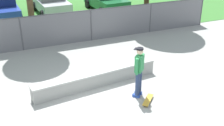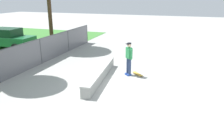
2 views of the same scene
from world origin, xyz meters
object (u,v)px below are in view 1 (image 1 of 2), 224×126
(concrete_ledge, at_px, (97,78))
(car_silver, at_px, (51,2))
(car_blue, at_px, (2,7))
(skateboarder, at_px, (139,70))
(skateboard, at_px, (148,100))

(concrete_ledge, height_order, car_silver, car_silver)
(car_blue, xyz_separation_m, car_silver, (3.20, 0.35, 0.00))
(skateboarder, height_order, skateboard, skateboarder)
(skateboard, height_order, car_blue, car_blue)
(car_blue, bearing_deg, skateboard, -72.12)
(skateboarder, xyz_separation_m, skateboard, (0.13, -0.49, -0.96))
(car_blue, distance_m, car_silver, 3.22)
(concrete_ledge, relative_size, skateboarder, 2.71)
(skateboarder, height_order, car_silver, skateboarder)
(skateboarder, bearing_deg, skateboard, -75.12)
(concrete_ledge, bearing_deg, skateboard, -55.18)
(car_silver, bearing_deg, skateboarder, -87.19)
(concrete_ledge, xyz_separation_m, skateboarder, (1.10, -1.28, 0.74))
(concrete_ledge, relative_size, car_silver, 1.16)
(skateboard, xyz_separation_m, car_silver, (-0.72, 12.49, 0.77))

